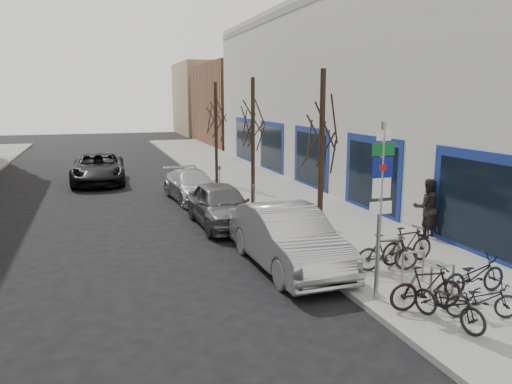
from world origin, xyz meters
TOP-DOWN VIEW (x-y plane):
  - ground at (0.00, 0.00)m, footprint 120.00×120.00m
  - sidewalk_east at (4.50, 10.00)m, footprint 5.00×70.00m
  - commercial_building at (17.00, 16.00)m, footprint 20.00×32.00m
  - brick_building_far at (13.00, 40.00)m, footprint 12.00×14.00m
  - tan_building_far at (13.50, 55.00)m, footprint 13.00×12.00m
  - highway_sign_pole at (2.40, -0.01)m, footprint 0.55×0.10m
  - bike_rack at (3.80, 0.60)m, footprint 0.66×2.26m
  - tree_near at (2.60, 3.50)m, footprint 1.80×1.80m
  - tree_mid at (2.60, 10.00)m, footprint 1.80×1.80m
  - tree_far at (2.60, 16.50)m, footprint 1.80×1.80m
  - meter_front at (2.15, 3.00)m, footprint 0.10×0.08m
  - meter_mid at (2.15, 8.50)m, footprint 0.10×0.08m
  - meter_back at (2.15, 14.00)m, footprint 0.10×0.08m
  - bike_near_left at (3.10, -1.62)m, footprint 0.93×1.79m
  - bike_near_right at (3.10, -0.87)m, footprint 1.75×0.73m
  - bike_mid_curb at (4.71, -0.48)m, footprint 1.85×0.70m
  - bike_mid_inner at (3.68, 1.56)m, footprint 1.78×0.87m
  - bike_far_curb at (3.98, -1.56)m, footprint 1.61×0.97m
  - bike_far_inner at (4.55, 1.93)m, footprint 1.85×0.79m
  - parked_car_front at (1.40, 3.02)m, footprint 2.01×5.29m
  - parked_car_mid at (0.76, 8.13)m, footprint 1.98×4.70m
  - parked_car_back at (0.62, 13.04)m, footprint 2.37×4.92m
  - lane_car at (-3.45, 19.35)m, footprint 2.99×6.09m
  - pedestrian_near at (6.80, 3.98)m, footprint 0.67×0.60m
  - pedestrian_far at (6.80, 4.13)m, footprint 0.85×0.73m

SIDE VIEW (x-z plane):
  - ground at x=0.00m, z-range 0.00..0.00m
  - sidewalk_east at x=4.50m, z-range 0.00..0.15m
  - bike_far_curb at x=3.98m, z-range 0.15..1.09m
  - bike_rack at x=3.80m, z-range 0.24..1.07m
  - bike_near_right at x=3.10m, z-range 0.15..1.18m
  - bike_mid_inner at x=3.68m, z-range 0.15..1.19m
  - bike_near_left at x=3.10m, z-range 0.15..1.20m
  - parked_car_back at x=0.62m, z-range 0.00..1.38m
  - bike_far_inner at x=4.55m, z-range 0.15..1.24m
  - bike_mid_curb at x=4.71m, z-range 0.15..1.26m
  - parked_car_mid at x=0.76m, z-range 0.00..1.59m
  - lane_car at x=-3.45m, z-range 0.00..1.67m
  - parked_car_front at x=1.40m, z-range 0.00..1.72m
  - pedestrian_near at x=6.80m, z-range 0.15..1.68m
  - meter_front at x=2.15m, z-range 0.28..1.55m
  - meter_mid at x=2.15m, z-range 0.28..1.55m
  - meter_back at x=2.15m, z-range 0.28..1.55m
  - pedestrian_far at x=6.80m, z-range 0.15..2.11m
  - highway_sign_pole at x=2.40m, z-range 0.36..4.56m
  - brick_building_far at x=13.00m, z-range 0.00..8.00m
  - tree_near at x=2.60m, z-range 1.35..6.85m
  - tree_mid at x=2.60m, z-range 1.35..6.85m
  - tree_far at x=2.60m, z-range 1.35..6.85m
  - tan_building_far at x=13.50m, z-range 0.00..9.00m
  - commercial_building at x=17.00m, z-range 0.00..10.00m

